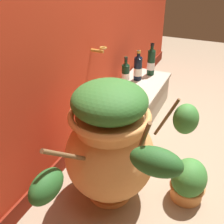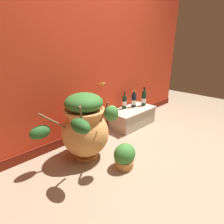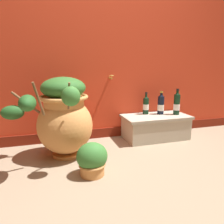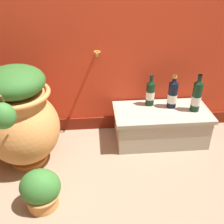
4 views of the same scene
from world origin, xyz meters
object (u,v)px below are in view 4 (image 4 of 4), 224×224
(wine_bottle_left, at_px, (173,94))
(potted_shrub, at_px, (41,190))
(wine_bottle_middle, at_px, (197,95))
(wine_bottle_right, at_px, (150,92))
(terracotta_urn, at_px, (19,118))

(wine_bottle_left, height_order, potted_shrub, wine_bottle_left)
(wine_bottle_middle, bearing_deg, wine_bottle_right, 159.68)
(wine_bottle_right, bearing_deg, wine_bottle_middle, -20.32)
(terracotta_urn, bearing_deg, wine_bottle_right, 17.14)
(terracotta_urn, distance_m, wine_bottle_left, 1.25)
(terracotta_urn, xyz_separation_m, wine_bottle_left, (1.22, 0.27, 0.02))
(terracotta_urn, relative_size, wine_bottle_right, 3.06)
(terracotta_urn, height_order, wine_bottle_left, terracotta_urn)
(wine_bottle_right, xyz_separation_m, potted_shrub, (-0.86, -0.78, -0.28))
(wine_bottle_right, height_order, potted_shrub, wine_bottle_right)
(wine_bottle_middle, distance_m, wine_bottle_right, 0.38)
(wine_bottle_middle, distance_m, potted_shrub, 1.41)
(terracotta_urn, distance_m, wine_bottle_right, 1.09)
(potted_shrub, bearing_deg, wine_bottle_right, 42.22)
(terracotta_urn, xyz_separation_m, wine_bottle_right, (1.04, 0.32, 0.01))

